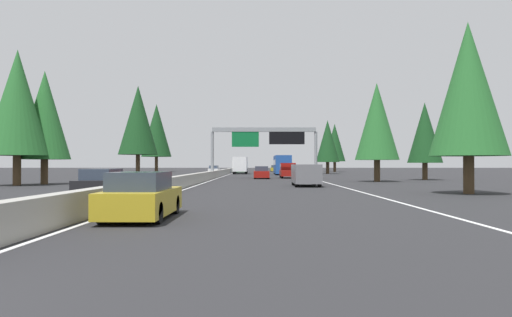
% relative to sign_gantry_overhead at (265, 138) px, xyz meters
% --- Properties ---
extents(ground_plane, '(320.00, 320.00, 0.00)m').
position_rel_sign_gantry_overhead_xyz_m(ground_plane, '(8.57, 6.04, -4.83)').
color(ground_plane, '#262628').
extents(median_barrier, '(180.00, 0.56, 0.90)m').
position_rel_sign_gantry_overhead_xyz_m(median_barrier, '(28.57, 6.34, -4.38)').
color(median_barrier, '#9E9B93').
rests_on(median_barrier, ground).
extents(shoulder_stripe_right, '(160.00, 0.16, 0.01)m').
position_rel_sign_gantry_overhead_xyz_m(shoulder_stripe_right, '(18.57, -5.48, -4.83)').
color(shoulder_stripe_right, silver).
rests_on(shoulder_stripe_right, ground).
extents(shoulder_stripe_median, '(160.00, 0.16, 0.01)m').
position_rel_sign_gantry_overhead_xyz_m(shoulder_stripe_median, '(18.57, 5.79, -4.83)').
color(shoulder_stripe_median, silver).
rests_on(shoulder_stripe_median, ground).
extents(sign_gantry_overhead, '(0.50, 12.68, 6.07)m').
position_rel_sign_gantry_overhead_xyz_m(sign_gantry_overhead, '(0.00, 0.00, 0.00)').
color(sign_gantry_overhead, gray).
rests_on(sign_gantry_overhead, ground).
extents(sedan_far_right, '(4.40, 1.80, 1.47)m').
position_rel_sign_gantry_overhead_xyz_m(sedan_far_right, '(-41.38, 4.46, -4.15)').
color(sedan_far_right, '#AD931E').
rests_on(sedan_far_right, ground).
extents(minivan_far_center, '(5.00, 1.95, 1.69)m').
position_rel_sign_gantry_overhead_xyz_m(minivan_far_center, '(-19.32, -2.88, -3.88)').
color(minivan_far_center, slate).
rests_on(minivan_far_center, ground).
extents(pickup_distant_a, '(5.60, 2.00, 1.86)m').
position_rel_sign_gantry_overhead_xyz_m(pickup_distant_a, '(2.80, -2.87, -3.92)').
color(pickup_distant_a, maroon).
rests_on(pickup_distant_a, ground).
extents(box_truck_near_center, '(8.50, 2.40, 2.95)m').
position_rel_sign_gantry_overhead_xyz_m(box_truck_near_center, '(27.56, 4.09, -3.22)').
color(box_truck_near_center, white).
rests_on(box_truck_near_center, ground).
extents(bus_far_left, '(11.50, 2.55, 3.10)m').
position_rel_sign_gantry_overhead_xyz_m(bus_far_left, '(22.01, -3.03, -3.11)').
color(bus_far_left, '#1E4793').
rests_on(bus_far_left, ground).
extents(sedan_mid_left, '(4.40, 1.80, 1.47)m').
position_rel_sign_gantry_overhead_xyz_m(sedan_mid_left, '(-0.13, 0.47, -4.15)').
color(sedan_mid_left, maroon).
rests_on(sedan_mid_left, ground).
extents(sedan_mid_right, '(4.40, 1.80, 1.47)m').
position_rel_sign_gantry_overhead_xyz_m(sedan_mid_right, '(38.51, 4.37, -4.15)').
color(sedan_mid_right, '#2D6B38').
rests_on(sedan_mid_right, ground).
extents(sedan_near_right, '(4.40, 1.80, 1.47)m').
position_rel_sign_gantry_overhead_xyz_m(sedan_near_right, '(53.71, -2.81, -4.15)').
color(sedan_near_right, '#AD931E').
rests_on(sedan_near_right, ground).
extents(oncoming_near, '(4.40, 1.80, 1.47)m').
position_rel_sign_gantry_overhead_xyz_m(oncoming_near, '(29.97, 8.99, -4.15)').
color(oncoming_near, white).
rests_on(oncoming_near, ground).
extents(oncoming_far, '(4.40, 1.80, 1.47)m').
position_rel_sign_gantry_overhead_xyz_m(oncoming_far, '(-31.48, 8.97, -4.15)').
color(oncoming_far, black).
rests_on(oncoming_far, ground).
extents(conifer_right_foreground, '(4.38, 4.38, 9.95)m').
position_rel_sign_gantry_overhead_xyz_m(conifer_right_foreground, '(-28.93, -11.31, 1.21)').
color(conifer_right_foreground, '#4C3823').
rests_on(conifer_right_foreground, ground).
extents(conifer_right_near, '(4.27, 4.27, 9.70)m').
position_rel_sign_gantry_overhead_xyz_m(conifer_right_near, '(-9.82, -10.80, 1.06)').
color(conifer_right_near, '#4C3823').
rests_on(conifer_right_near, ground).
extents(conifer_right_mid, '(3.73, 3.73, 8.47)m').
position_rel_sign_gantry_overhead_xyz_m(conifer_right_mid, '(-4.52, -17.34, 0.31)').
color(conifer_right_mid, '#4C3823').
rests_on(conifer_right_mid, ground).
extents(conifer_right_far, '(4.20, 4.20, 9.54)m').
position_rel_sign_gantry_overhead_xyz_m(conifer_right_far, '(27.90, -11.42, 0.96)').
color(conifer_right_far, '#4C3823').
rests_on(conifer_right_far, ground).
extents(conifer_right_distant, '(4.69, 4.69, 10.66)m').
position_rel_sign_gantry_overhead_xyz_m(conifer_right_distant, '(48.63, -15.99, 1.65)').
color(conifer_right_distant, '#4C3823').
rests_on(conifer_right_distant, ground).
extents(conifer_left_foreground, '(4.83, 4.83, 10.97)m').
position_rel_sign_gantry_overhead_xyz_m(conifer_left_foreground, '(-18.32, 20.25, 1.84)').
color(conifer_left_foreground, '#4C3823').
rests_on(conifer_left_foreground, ground).
extents(conifer_left_near, '(4.26, 4.26, 9.67)m').
position_rel_sign_gantry_overhead_xyz_m(conifer_left_near, '(-16.20, 19.00, 1.04)').
color(conifer_left_near, '#4C3823').
rests_on(conifer_left_near, ground).
extents(conifer_left_mid, '(6.77, 6.77, 15.39)m').
position_rel_sign_gantry_overhead_xyz_m(conifer_left_mid, '(25.87, 21.84, 4.53)').
color(conifer_left_mid, '#4C3823').
rests_on(conifer_left_mid, ground).
extents(conifer_left_far, '(6.87, 6.87, 15.62)m').
position_rel_sign_gantry_overhead_xyz_m(conifer_left_far, '(52.87, 24.50, 4.67)').
color(conifer_left_far, '#4C3823').
rests_on(conifer_left_far, ground).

